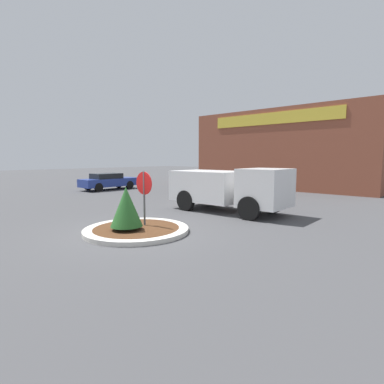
{
  "coord_description": "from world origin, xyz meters",
  "views": [
    {
      "loc": [
        8.01,
        -6.35,
        2.53
      ],
      "look_at": [
        0.03,
        2.87,
        1.14
      ],
      "focal_mm": 28.0,
      "sensor_mm": 36.0,
      "label": 1
    }
  ],
  "objects": [
    {
      "name": "utility_truck",
      "position": [
        0.16,
        5.28,
        1.17
      ],
      "size": [
        5.62,
        2.31,
        2.08
      ],
      "rotation": [
        0.0,
        0.0,
        -0.0
      ],
      "color": "silver",
      "rests_on": "ground_plane"
    },
    {
      "name": "parked_sedan_blue",
      "position": [
        -12.69,
        7.34,
        0.68
      ],
      "size": [
        1.89,
        4.58,
        1.31
      ],
      "rotation": [
        0.0,
        0.0,
        1.54
      ],
      "color": "navy",
      "rests_on": "ground_plane"
    },
    {
      "name": "storefront_building",
      "position": [
        -2.73,
        18.62,
        3.2
      ],
      "size": [
        14.91,
        6.07,
        6.39
      ],
      "color": "brown",
      "rests_on": "ground_plane"
    },
    {
      "name": "stop_sign",
      "position": [
        -0.11,
        0.45,
        1.44
      ],
      "size": [
        0.81,
        0.07,
        2.07
      ],
      "color": "#4C4C51",
      "rests_on": "ground_plane"
    },
    {
      "name": "ground_plane",
      "position": [
        0.0,
        0.0,
        0.0
      ],
      "size": [
        120.0,
        120.0,
        0.0
      ],
      "primitive_type": "plane",
      "color": "#474749"
    },
    {
      "name": "island_shrub",
      "position": [
        -0.02,
        -0.39,
        0.93
      ],
      "size": [
        1.06,
        1.06,
        1.44
      ],
      "color": "brown",
      "rests_on": "traffic_island"
    },
    {
      "name": "traffic_island",
      "position": [
        0.0,
        0.0,
        0.07
      ],
      "size": [
        3.57,
        3.57,
        0.15
      ],
      "color": "beige",
      "rests_on": "ground_plane"
    }
  ]
}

